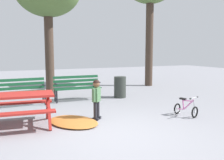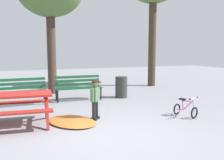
% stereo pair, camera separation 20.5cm
% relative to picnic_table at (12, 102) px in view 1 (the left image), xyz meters
% --- Properties ---
extents(ground, '(36.00, 36.00, 0.00)m').
position_rel_picnic_table_xyz_m(ground, '(1.83, -1.39, -0.59)').
color(ground, gray).
extents(picnic_table, '(1.94, 1.53, 0.79)m').
position_rel_picnic_table_xyz_m(picnic_table, '(0.00, 0.00, 0.00)').
color(picnic_table, maroon).
rests_on(picnic_table, ground).
extents(park_bench_far_left, '(1.61, 0.49, 0.85)m').
position_rel_picnic_table_xyz_m(park_bench_far_left, '(0.30, 2.28, -0.08)').
color(park_bench_far_left, '#144728').
rests_on(park_bench_far_left, ground).
extents(park_bench_left, '(1.62, 0.53, 0.85)m').
position_rel_picnic_table_xyz_m(park_bench_left, '(2.21, 2.36, -0.08)').
color(park_bench_left, '#144728').
rests_on(park_bench_left, ground).
extents(child_standing, '(0.29, 0.30, 1.01)m').
position_rel_picnic_table_xyz_m(child_standing, '(1.95, -0.18, 0.00)').
color(child_standing, black).
rests_on(child_standing, ground).
extents(kids_bicycle, '(0.50, 0.62, 0.54)m').
position_rel_picnic_table_xyz_m(kids_bicycle, '(4.23, -0.85, -0.39)').
color(kids_bicycle, black).
rests_on(kids_bicycle, ground).
extents(leaf_pile, '(1.43, 1.64, 0.07)m').
position_rel_picnic_table_xyz_m(leaf_pile, '(1.33, -0.23, -0.56)').
color(leaf_pile, '#B26B2D').
rests_on(leaf_pile, ground).
extents(trash_bin, '(0.44, 0.44, 0.77)m').
position_rel_picnic_table_xyz_m(trash_bin, '(3.79, 2.18, -0.21)').
color(trash_bin, '#2D332D').
rests_on(trash_bin, ground).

